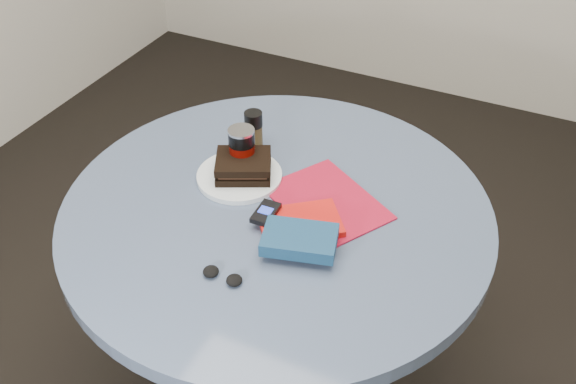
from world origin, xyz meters
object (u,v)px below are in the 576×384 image
at_px(plate, 239,176).
at_px(novel, 300,240).
at_px(soda_can, 242,151).
at_px(mp3_player, 266,213).
at_px(magazine, 327,202).
at_px(sandwich, 243,166).
at_px(headphones, 222,276).
at_px(table, 277,256).
at_px(pepper_grinder, 254,130).
at_px(red_book, 300,223).

bearing_deg(plate, novel, -35.20).
relative_size(soda_can, mp3_player, 1.54).
bearing_deg(mp3_player, magazine, 50.58).
bearing_deg(sandwich, headphones, -68.69).
distance_m(table, magazine, 0.20).
relative_size(sandwich, headphones, 1.87).
relative_size(plate, sandwich, 1.25).
bearing_deg(table, novel, -45.83).
relative_size(table, pepper_grinder, 9.42).
distance_m(novel, mp3_player, 0.12).
bearing_deg(pepper_grinder, sandwich, -73.24).
bearing_deg(magazine, table, -118.86).
xyz_separation_m(soda_can, red_book, (0.21, -0.13, -0.05)).
height_order(pepper_grinder, red_book, pepper_grinder).
bearing_deg(soda_can, table, -32.19).
bearing_deg(magazine, novel, -55.12).
height_order(soda_can, magazine, soda_can).
bearing_deg(headphones, table, 91.22).
bearing_deg(plate, red_book, -24.82).
relative_size(pepper_grinder, novel, 0.68).
distance_m(red_book, novel, 0.08).
bearing_deg(table, headphones, -88.78).
distance_m(table, plate, 0.22).
xyz_separation_m(soda_can, magazine, (0.24, -0.03, -0.06)).
relative_size(soda_can, pepper_grinder, 1.14).
distance_m(magazine, red_book, 0.10).
relative_size(mp3_player, headphones, 0.88).
bearing_deg(novel, magazine, 78.31).
relative_size(table, plate, 4.81).
xyz_separation_m(plate, soda_can, (-0.01, 0.03, 0.05)).
height_order(pepper_grinder, magazine, pepper_grinder).
bearing_deg(table, magazine, 29.76).
xyz_separation_m(plate, magazine, (0.23, 0.01, -0.00)).
bearing_deg(soda_can, novel, -39.09).
relative_size(sandwich, soda_can, 1.38).
distance_m(soda_can, magazine, 0.24).
relative_size(sandwich, magazine, 0.62).
height_order(plate, novel, novel).
bearing_deg(sandwich, soda_can, 122.81).
xyz_separation_m(red_book, headphones, (-0.08, -0.21, -0.00)).
xyz_separation_m(plate, pepper_grinder, (-0.03, 0.13, 0.05)).
relative_size(novel, mp3_player, 1.99).
xyz_separation_m(table, plate, (-0.13, 0.05, 0.17)).
relative_size(red_book, novel, 1.14).
relative_size(magazine, headphones, 3.02).
bearing_deg(soda_can, red_book, -30.68).
relative_size(novel, headphones, 1.75).
xyz_separation_m(sandwich, mp3_player, (0.12, -0.12, -0.01)).
xyz_separation_m(pepper_grinder, magazine, (0.26, -0.13, -0.05)).
bearing_deg(mp3_player, sandwich, 135.42).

